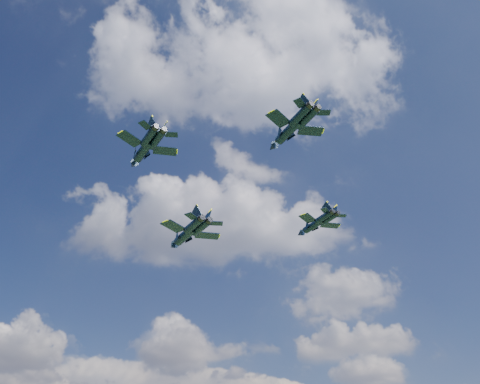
% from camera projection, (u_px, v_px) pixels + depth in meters
% --- Properties ---
extents(jet_lead, '(14.66, 17.13, 4.36)m').
position_uv_depth(jet_lead, '(185.00, 236.00, 104.39)').
color(jet_lead, black).
extents(jet_left, '(11.56, 13.76, 3.48)m').
position_uv_depth(jet_left, '(143.00, 151.00, 84.26)').
color(jet_left, black).
extents(jet_right, '(10.83, 12.95, 3.27)m').
position_uv_depth(jet_right, '(313.00, 226.00, 101.89)').
color(jet_right, black).
extents(jet_slot, '(10.91, 13.76, 3.42)m').
position_uv_depth(jet_slot, '(287.00, 132.00, 79.58)').
color(jet_slot, black).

